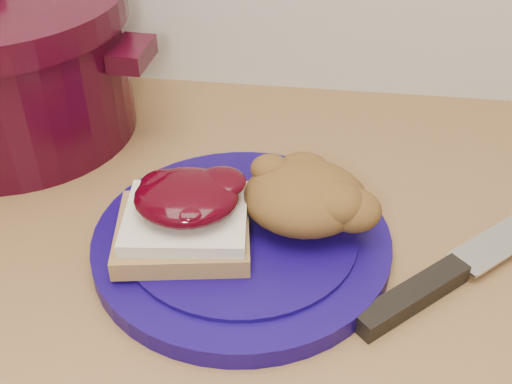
# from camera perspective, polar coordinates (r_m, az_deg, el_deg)

# --- Properties ---
(plate) EXTENTS (0.28, 0.28, 0.02)m
(plate) POSITION_cam_1_polar(r_m,az_deg,el_deg) (0.57, -1.27, -4.46)
(plate) COLOR #11054B
(plate) RESTS_ON wood_countertop
(sandwich) EXTENTS (0.13, 0.11, 0.06)m
(sandwich) POSITION_cam_1_polar(r_m,az_deg,el_deg) (0.54, -6.33, -2.10)
(sandwich) COLOR olive
(sandwich) RESTS_ON plate
(stuffing_mound) EXTENTS (0.11, 0.10, 0.05)m
(stuffing_mound) POSITION_cam_1_polar(r_m,az_deg,el_deg) (0.55, 4.32, -0.48)
(stuffing_mound) COLOR brown
(stuffing_mound) RESTS_ON plate
(chef_knife) EXTENTS (0.24, 0.23, 0.02)m
(chef_knife) POSITION_cam_1_polar(r_m,az_deg,el_deg) (0.56, 16.61, -7.08)
(chef_knife) COLOR black
(chef_knife) RESTS_ON wood_countertop
(dutch_oven) EXTENTS (0.33, 0.29, 0.18)m
(dutch_oven) POSITION_cam_1_polar(r_m,az_deg,el_deg) (0.75, -21.36, 10.55)
(dutch_oven) COLOR black
(dutch_oven) RESTS_ON wood_countertop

